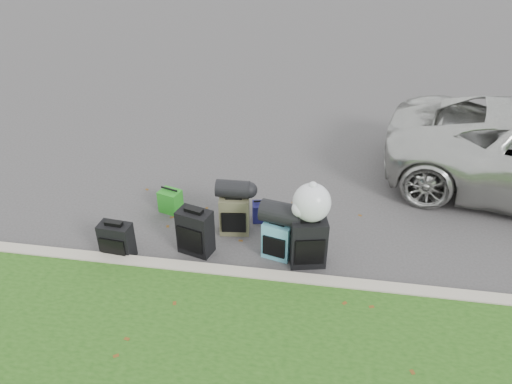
# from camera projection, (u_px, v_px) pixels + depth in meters

# --- Properties ---
(ground) EXTENTS (120.00, 120.00, 0.00)m
(ground) POSITION_uv_depth(u_px,v_px,m) (261.00, 233.00, 7.02)
(ground) COLOR #383535
(ground) RESTS_ON ground
(curb) EXTENTS (120.00, 0.18, 0.15)m
(curb) POSITION_uv_depth(u_px,v_px,m) (249.00, 277.00, 6.14)
(curb) COLOR #9E937F
(curb) RESTS_ON ground
(suitcase_small_black) EXTENTS (0.43, 0.26, 0.52)m
(suitcase_small_black) POSITION_uv_depth(u_px,v_px,m) (117.00, 241.00, 6.44)
(suitcase_small_black) COLOR black
(suitcase_small_black) RESTS_ON ground
(suitcase_large_black_left) EXTENTS (0.49, 0.37, 0.63)m
(suitcase_large_black_left) POSITION_uv_depth(u_px,v_px,m) (195.00, 232.00, 6.52)
(suitcase_large_black_left) COLOR black
(suitcase_large_black_left) RESTS_ON ground
(suitcase_olive) EXTENTS (0.43, 0.30, 0.56)m
(suitcase_olive) POSITION_uv_depth(u_px,v_px,m) (234.00, 215.00, 6.90)
(suitcase_olive) COLOR #41402A
(suitcase_olive) RESTS_ON ground
(suitcase_teal) EXTENTS (0.41, 0.30, 0.52)m
(suitcase_teal) POSITION_uv_depth(u_px,v_px,m) (277.00, 240.00, 6.46)
(suitcase_teal) COLOR teal
(suitcase_teal) RESTS_ON ground
(suitcase_large_black_right) EXTENTS (0.49, 0.36, 0.67)m
(suitcase_large_black_right) POSITION_uv_depth(u_px,v_px,m) (308.00, 243.00, 6.29)
(suitcase_large_black_right) COLOR black
(suitcase_large_black_right) RESTS_ON ground
(tote_green) EXTENTS (0.36, 0.32, 0.34)m
(tote_green) POSITION_uv_depth(u_px,v_px,m) (170.00, 201.00, 7.40)
(tote_green) COLOR #217F1C
(tote_green) RESTS_ON ground
(tote_navy) EXTENTS (0.30, 0.26, 0.28)m
(tote_navy) POSITION_uv_depth(u_px,v_px,m) (262.00, 212.00, 7.22)
(tote_navy) COLOR #17164D
(tote_navy) RESTS_ON ground
(duffel_left) EXTENTS (0.46, 0.26, 0.24)m
(duffel_left) POSITION_uv_depth(u_px,v_px,m) (233.00, 189.00, 6.73)
(duffel_left) COLOR black
(duffel_left) RESTS_ON suitcase_olive
(duffel_right) EXTENTS (0.57, 0.39, 0.29)m
(duffel_right) POSITION_uv_depth(u_px,v_px,m) (281.00, 213.00, 6.26)
(duffel_right) COLOR black
(duffel_right) RESTS_ON suitcase_teal
(trash_bag) EXTENTS (0.47, 0.47, 0.47)m
(trash_bag) POSITION_uv_depth(u_px,v_px,m) (312.00, 203.00, 6.04)
(trash_bag) COLOR silver
(trash_bag) RESTS_ON suitcase_large_black_right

